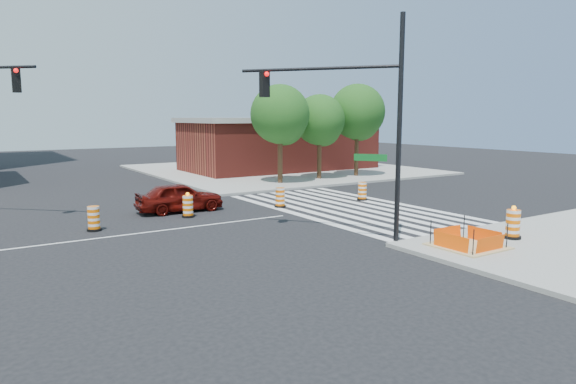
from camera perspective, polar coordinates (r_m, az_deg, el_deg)
name	(u,v)px	position (r m, az deg, el deg)	size (l,w,h in m)	color
ground	(136,234)	(21.63, -16.51, -4.47)	(120.00, 120.00, 0.00)	black
sidewalk_ne	(280,169)	(45.34, -0.95, 2.52)	(22.00, 22.00, 0.15)	gray
crosswalk_east	(347,208)	(26.74, 6.61, -1.75)	(6.75, 13.50, 0.01)	silver
lane_centerline	(136,234)	(21.63, -16.51, -4.45)	(14.00, 0.12, 0.01)	silver
excavation_pit	(468,245)	(19.15, 19.34, -5.56)	(2.20, 2.20, 0.90)	tan
brick_storefront	(279,144)	(45.16, -0.95, 5.35)	(16.50, 8.50, 4.60)	maroon
red_coupe	(180,197)	(26.00, -11.96, -0.56)	(1.71, 4.26, 1.45)	#520B07
signal_pole_se	(353,108)	(19.13, 7.23, 9.19)	(3.89, 4.92, 8.11)	black
pit_drum	(513,225)	(20.96, 23.71, -3.37)	(0.64, 0.64, 1.25)	black
barricade	(517,221)	(21.75, 24.11, -3.00)	(0.57, 0.60, 0.94)	#F26605
tree_north_c	(280,118)	(35.36, -0.86, 8.25)	(4.05, 4.05, 6.88)	#382314
tree_north_d	(320,123)	(37.98, 3.56, 7.68)	(3.73, 3.72, 6.32)	#382314
tree_north_e	(357,115)	(40.07, 7.72, 8.49)	(4.23, 4.23, 7.18)	#382314
median_drum_2	(94,219)	(22.64, -20.77, -2.86)	(0.60, 0.60, 1.02)	black
median_drum_3	(188,207)	(24.49, -11.06, -1.63)	(0.60, 0.60, 1.18)	black
median_drum_4	(280,198)	(26.66, -0.88, -0.70)	(0.60, 0.60, 1.02)	black
median_drum_5	(362,192)	(29.23, 8.26, 0.02)	(0.60, 0.60, 1.02)	black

